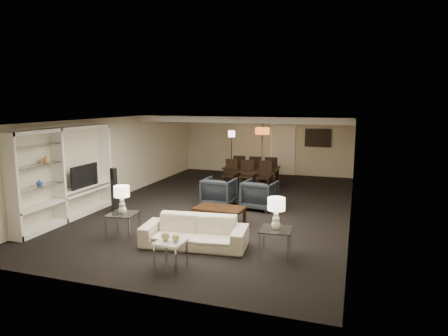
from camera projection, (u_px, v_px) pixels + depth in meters
name	position (u px, v px, depth m)	size (l,w,h in m)	color
floor	(224.00, 205.00, 11.56)	(11.00, 11.00, 0.00)	black
ceiling	(224.00, 119.00, 11.15)	(7.00, 11.00, 0.02)	silver
wall_back	(266.00, 144.00, 16.50)	(7.00, 0.02, 2.50)	beige
wall_front	(112.00, 214.00, 6.21)	(7.00, 0.02, 2.50)	beige
wall_left	(118.00, 157.00, 12.45)	(0.02, 11.00, 2.50)	beige
wall_right	(353.00, 169.00, 10.26)	(0.02, 11.00, 2.50)	beige
ceiling_soffit	(255.00, 117.00, 14.44)	(7.00, 4.00, 0.20)	silver
curtains	(245.00, 144.00, 16.72)	(1.50, 0.12, 2.40)	beige
door	(283.00, 149.00, 16.29)	(0.90, 0.05, 2.10)	silver
painting	(318.00, 138.00, 15.76)	(0.95, 0.04, 0.65)	#142D38
media_unit	(66.00, 174.00, 9.97)	(0.38, 3.40, 2.35)	white
pendant_light	(262.00, 131.00, 14.43)	(0.52, 0.52, 0.24)	#D8591E
sofa	(194.00, 232.00, 8.25)	(2.17, 0.85, 0.63)	beige
coffee_table	(220.00, 216.00, 9.77)	(1.19, 0.69, 0.43)	black
armchair_left	(219.00, 192.00, 11.51)	(0.86, 0.89, 0.81)	black
armchair_right	(260.00, 195.00, 11.14)	(0.86, 0.89, 0.81)	black
side_table_left	(123.00, 226.00, 8.79)	(0.59, 0.59, 0.56)	white
side_table_right	(275.00, 243.00, 7.73)	(0.59, 0.59, 0.56)	silver
table_lamp_left	(122.00, 200.00, 8.69)	(0.34, 0.34, 0.61)	beige
table_lamp_right	(276.00, 213.00, 7.63)	(0.34, 0.34, 0.61)	white
marble_table	(171.00, 254.00, 7.23)	(0.50, 0.50, 0.50)	white
gold_gourd_a	(166.00, 236.00, 7.21)	(0.16, 0.16, 0.16)	tan
gold_gourd_b	(176.00, 238.00, 7.15)	(0.14, 0.14, 0.14)	tan
television	(81.00, 176.00, 10.49)	(0.14, 1.03, 0.59)	black
vase_blue	(39.00, 183.00, 9.15)	(0.15, 0.15, 0.16)	#2642A5
vase_amber	(46.00, 159.00, 9.31)	(0.18, 0.18, 0.19)	#BA8D3E
floor_speaker	(114.00, 190.00, 10.80)	(0.13, 0.13, 1.21)	black
dining_table	(251.00, 177.00, 14.08)	(1.94, 1.08, 0.68)	black
chair_nl	(230.00, 175.00, 13.63)	(0.47, 0.47, 1.01)	black
chair_nm	(247.00, 176.00, 13.45)	(0.47, 0.47, 1.01)	black
chair_nr	(264.00, 177.00, 13.26)	(0.47, 0.47, 1.01)	black
chair_fl	(240.00, 169.00, 14.85)	(0.47, 0.47, 1.01)	black
chair_fm	(256.00, 169.00, 14.66)	(0.47, 0.47, 1.01)	black
chair_fr	(272.00, 170.00, 14.47)	(0.47, 0.47, 1.01)	black
floor_lamp	(232.00, 154.00, 15.67)	(0.27, 0.27, 1.85)	black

